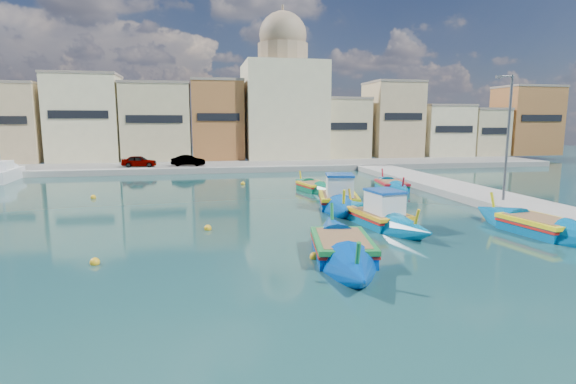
{
  "coord_description": "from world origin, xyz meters",
  "views": [
    {
      "loc": [
        -0.73,
        -18.13,
        5.27
      ],
      "look_at": [
        4.0,
        6.0,
        1.4
      ],
      "focal_mm": 28.0,
      "sensor_mm": 36.0,
      "label": 1
    }
  ],
  "objects_px": {
    "luzzu_turquoise_cabin": "(379,218)",
    "luzzu_blue_south": "(342,249)",
    "luzzu_green": "(314,188)",
    "yacht_north": "(7,173)",
    "church_block": "(283,97)",
    "luzzu_cyan_south": "(540,228)",
    "quay_street_lamp": "(507,137)",
    "luzzu_blue_cabin": "(339,201)",
    "luzzu_cyan_mid": "(392,187)"
  },
  "relations": [
    {
      "from": "luzzu_turquoise_cabin",
      "to": "luzzu_blue_south",
      "type": "distance_m",
      "value": 6.09
    },
    {
      "from": "quay_street_lamp",
      "to": "luzzu_blue_cabin",
      "type": "relative_size",
      "value": 0.85
    },
    {
      "from": "luzzu_green",
      "to": "yacht_north",
      "type": "bearing_deg",
      "value": 154.12
    },
    {
      "from": "luzzu_turquoise_cabin",
      "to": "luzzu_green",
      "type": "relative_size",
      "value": 1.26
    },
    {
      "from": "luzzu_blue_south",
      "to": "luzzu_blue_cabin",
      "type": "bearing_deg",
      "value": 73.31
    },
    {
      "from": "quay_street_lamp",
      "to": "yacht_north",
      "type": "xyz_separation_m",
      "value": [
        -35.96,
        21.77,
        -3.87
      ]
    },
    {
      "from": "luzzu_blue_south",
      "to": "luzzu_cyan_south",
      "type": "distance_m",
      "value": 10.46
    },
    {
      "from": "church_block",
      "to": "luzzu_turquoise_cabin",
      "type": "xyz_separation_m",
      "value": [
        -1.75,
        -36.8,
        -8.06
      ]
    },
    {
      "from": "luzzu_cyan_mid",
      "to": "luzzu_blue_south",
      "type": "relative_size",
      "value": 0.87
    },
    {
      "from": "quay_street_lamp",
      "to": "luzzu_cyan_south",
      "type": "distance_m",
      "value": 7.71
    },
    {
      "from": "luzzu_turquoise_cabin",
      "to": "luzzu_cyan_south",
      "type": "height_order",
      "value": "luzzu_turquoise_cabin"
    },
    {
      "from": "luzzu_turquoise_cabin",
      "to": "luzzu_blue_south",
      "type": "xyz_separation_m",
      "value": [
        -3.58,
        -4.92,
        -0.07
      ]
    },
    {
      "from": "quay_street_lamp",
      "to": "luzzu_turquoise_cabin",
      "type": "bearing_deg",
      "value": -163.08
    },
    {
      "from": "yacht_north",
      "to": "luzzu_blue_cabin",
      "type": "bearing_deg",
      "value": -36.73
    },
    {
      "from": "luzzu_green",
      "to": "yacht_north",
      "type": "xyz_separation_m",
      "value": [
        -26.33,
        12.77,
        0.23
      ]
    },
    {
      "from": "luzzu_blue_south",
      "to": "luzzu_cyan_south",
      "type": "relative_size",
      "value": 1.09
    },
    {
      "from": "luzzu_cyan_mid",
      "to": "luzzu_green",
      "type": "xyz_separation_m",
      "value": [
        -6.02,
        0.77,
        -0.01
      ]
    },
    {
      "from": "quay_street_lamp",
      "to": "luzzu_blue_south",
      "type": "bearing_deg",
      "value": -148.86
    },
    {
      "from": "luzzu_cyan_mid",
      "to": "luzzu_green",
      "type": "distance_m",
      "value": 6.07
    },
    {
      "from": "quay_street_lamp",
      "to": "yacht_north",
      "type": "height_order",
      "value": "yacht_north"
    },
    {
      "from": "yacht_north",
      "to": "luzzu_cyan_mid",
      "type": "bearing_deg",
      "value": -22.71
    },
    {
      "from": "luzzu_cyan_south",
      "to": "luzzu_blue_south",
      "type": "bearing_deg",
      "value": -171.01
    },
    {
      "from": "church_block",
      "to": "luzzu_cyan_mid",
      "type": "height_order",
      "value": "church_block"
    },
    {
      "from": "luzzu_cyan_south",
      "to": "yacht_north",
      "type": "bearing_deg",
      "value": 140.26
    },
    {
      "from": "luzzu_blue_cabin",
      "to": "luzzu_cyan_south",
      "type": "relative_size",
      "value": 1.07
    },
    {
      "from": "church_block",
      "to": "luzzu_blue_south",
      "type": "height_order",
      "value": "church_block"
    },
    {
      "from": "luzzu_blue_south",
      "to": "luzzu_cyan_mid",
      "type": "bearing_deg",
      "value": 60.08
    },
    {
      "from": "church_block",
      "to": "luzzu_cyan_south",
      "type": "xyz_separation_m",
      "value": [
        5.0,
        -40.09,
        -8.12
      ]
    },
    {
      "from": "luzzu_turquoise_cabin",
      "to": "luzzu_blue_south",
      "type": "relative_size",
      "value": 0.97
    },
    {
      "from": "quay_street_lamp",
      "to": "yacht_north",
      "type": "bearing_deg",
      "value": 148.8
    },
    {
      "from": "quay_street_lamp",
      "to": "yacht_north",
      "type": "relative_size",
      "value": 0.67
    },
    {
      "from": "luzzu_green",
      "to": "yacht_north",
      "type": "height_order",
      "value": "yacht_north"
    },
    {
      "from": "church_block",
      "to": "luzzu_green",
      "type": "relative_size",
      "value": 2.62
    },
    {
      "from": "church_block",
      "to": "luzzu_blue_south",
      "type": "bearing_deg",
      "value": -97.29
    },
    {
      "from": "luzzu_green",
      "to": "yacht_north",
      "type": "distance_m",
      "value": 29.27
    },
    {
      "from": "luzzu_turquoise_cabin",
      "to": "luzzu_blue_south",
      "type": "height_order",
      "value": "luzzu_turquoise_cabin"
    },
    {
      "from": "luzzu_turquoise_cabin",
      "to": "luzzu_blue_cabin",
      "type": "bearing_deg",
      "value": 96.67
    },
    {
      "from": "luzzu_turquoise_cabin",
      "to": "luzzu_cyan_south",
      "type": "bearing_deg",
      "value": -25.96
    },
    {
      "from": "luzzu_turquoise_cabin",
      "to": "luzzu_cyan_mid",
      "type": "bearing_deg",
      "value": 63.09
    },
    {
      "from": "quay_street_lamp",
      "to": "yacht_north",
      "type": "distance_m",
      "value": 42.21
    },
    {
      "from": "luzzu_blue_cabin",
      "to": "luzzu_cyan_south",
      "type": "bearing_deg",
      "value": -48.63
    },
    {
      "from": "luzzu_blue_south",
      "to": "yacht_north",
      "type": "relative_size",
      "value": 0.8
    },
    {
      "from": "luzzu_cyan_mid",
      "to": "luzzu_blue_south",
      "type": "height_order",
      "value": "luzzu_blue_south"
    },
    {
      "from": "yacht_north",
      "to": "luzzu_cyan_south",
      "type": "bearing_deg",
      "value": -39.74
    },
    {
      "from": "luzzu_blue_cabin",
      "to": "luzzu_cyan_mid",
      "type": "height_order",
      "value": "luzzu_blue_cabin"
    },
    {
      "from": "luzzu_cyan_south",
      "to": "luzzu_green",
      "type": "bearing_deg",
      "value": 115.45
    },
    {
      "from": "church_block",
      "to": "luzzu_blue_cabin",
      "type": "height_order",
      "value": "church_block"
    },
    {
      "from": "luzzu_turquoise_cabin",
      "to": "luzzu_blue_cabin",
      "type": "distance_m",
      "value": 5.08
    },
    {
      "from": "quay_street_lamp",
      "to": "luzzu_turquoise_cabin",
      "type": "xyz_separation_m",
      "value": [
        -9.2,
        -2.8,
        -3.99
      ]
    },
    {
      "from": "church_block",
      "to": "luzzu_cyan_south",
      "type": "height_order",
      "value": "church_block"
    }
  ]
}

